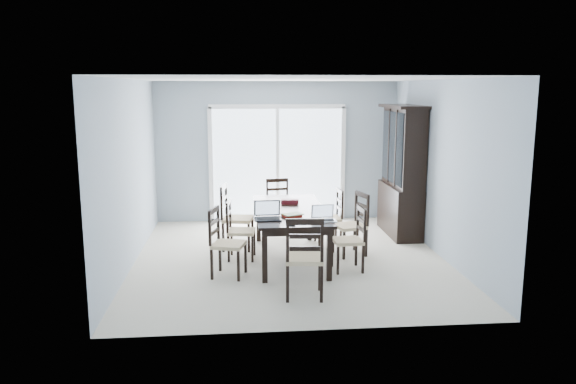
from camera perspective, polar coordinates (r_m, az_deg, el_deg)
The scene contains 24 objects.
floor at distance 8.33m, azimuth 0.19°, elevation -6.77°, with size 5.00×5.00×0.00m, color beige.
ceiling at distance 7.96m, azimuth 0.20°, elevation 11.41°, with size 5.00×5.00×0.00m, color white.
back_wall at distance 10.51m, azimuth -1.09°, elevation 4.10°, with size 4.50×0.02×2.60m, color #8E9DA9.
wall_left at distance 8.15m, azimuth -15.77°, elevation 1.82°, with size 0.02×5.00×2.60m, color #8E9DA9.
wall_right at distance 8.55m, azimuth 15.39°, elevation 2.23°, with size 0.02×5.00×2.60m, color #8E9DA9.
balcony at distance 11.72m, azimuth -1.42°, elevation -1.92°, with size 4.50×2.00×0.10m, color gray.
railing at distance 12.59m, azimuth -1.74°, elevation 1.73°, with size 4.50×0.06×1.10m, color #99999E.
dining_table at distance 8.16m, azimuth 0.19°, elevation -2.25°, with size 1.00×2.20×0.75m.
china_hutch at distance 9.68m, azimuth 11.50°, elevation 1.97°, with size 0.50×1.38×2.20m.
sliding_door at distance 10.52m, azimuth -1.08°, elevation 2.94°, with size 2.52×0.05×2.18m.
chair_left_near at distance 7.50m, azimuth -6.74°, elevation -4.34°, with size 0.51×0.50×1.07m.
chair_left_mid at distance 8.23m, azimuth -5.35°, elevation -3.18°, with size 0.43×0.42×1.01m.
chair_left_far at distance 8.74m, azimuth -5.78°, elevation -1.81°, with size 0.52×0.51×1.16m.
chair_right_near at distance 7.74m, azimuth 6.71°, elevation -4.04°, with size 0.42×0.41×1.02m.
chair_right_mid at distance 8.46m, azimuth 6.86°, elevation -2.54°, with size 0.52×0.51×1.09m.
chair_right_far at distance 9.01m, azimuth 4.64°, elevation -1.90°, with size 0.42×0.41×1.03m.
chair_end_near at distance 6.61m, azimuth 1.69°, elevation -5.82°, with size 0.48×0.49×1.17m.
chair_end_far at distance 9.75m, azimuth -0.98°, elevation -0.78°, with size 0.46×0.47×1.07m.
laptop_dark at distance 7.47m, azimuth -2.05°, elevation -2.39°, with size 0.36×0.25×0.24m.
laptop_silver at distance 7.39m, azimuth 3.72°, elevation -2.61°, with size 0.31×0.23×0.21m.
book_stack at distance 7.65m, azimuth 0.39°, elevation -2.36°, with size 0.32×0.29×0.04m.
cell_phone at distance 7.16m, azimuth 0.30°, elevation -3.38°, with size 0.11×0.05×0.01m, color black.
game_box at distance 8.50m, azimuth 0.19°, elevation -0.97°, with size 0.26×0.13×0.07m, color #4B0F15.
hot_tub at distance 11.72m, azimuth -6.29°, elevation 0.58°, with size 1.98×1.82×0.92m.
Camera 1 is at (-0.75, -7.92, 2.48)m, focal length 35.00 mm.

